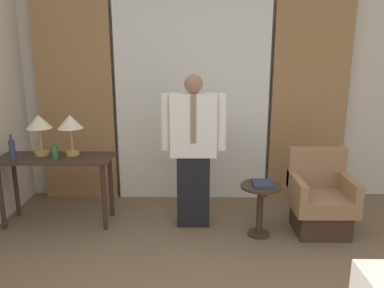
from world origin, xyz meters
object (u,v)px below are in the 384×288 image
at_px(desk, 56,168).
at_px(armchair, 320,202).
at_px(side_table, 260,201).
at_px(bottle_by_lamp, 12,150).
at_px(person, 193,147).
at_px(table_lamp_right, 70,124).
at_px(book, 263,184).
at_px(bottle_near_edge, 55,152).
at_px(table_lamp_left, 39,124).

distance_m(desk, armchair, 2.82).
bearing_deg(side_table, armchair, 9.78).
distance_m(bottle_by_lamp, person, 1.85).
relative_size(bottle_by_lamp, armchair, 0.32).
xyz_separation_m(table_lamp_right, armchair, (2.64, -0.24, -0.77)).
relative_size(table_lamp_right, book, 1.89).
relative_size(desk, bottle_near_edge, 6.62).
distance_m(table_lamp_right, bottle_by_lamp, 0.63).
bearing_deg(table_lamp_left, armchair, -4.66).
height_order(table_lamp_left, bottle_by_lamp, table_lamp_left).
height_order(table_lamp_right, armchair, table_lamp_right).
bearing_deg(table_lamp_right, bottle_by_lamp, -157.55).
bearing_deg(desk, table_lamp_left, 156.32).
relative_size(side_table, book, 2.34).
bearing_deg(side_table, person, 160.31).
distance_m(table_lamp_right, side_table, 2.15).
distance_m(desk, bottle_by_lamp, 0.47).
height_order(bottle_by_lamp, side_table, bottle_by_lamp).
xyz_separation_m(table_lamp_left, bottle_near_edge, (0.20, -0.15, -0.26)).
relative_size(table_lamp_right, side_table, 0.81).
height_order(desk, table_lamp_right, table_lamp_right).
distance_m(table_lamp_right, armchair, 2.76).
relative_size(table_lamp_left, armchair, 0.51).
distance_m(desk, table_lamp_left, 0.50).
relative_size(table_lamp_right, bottle_by_lamp, 1.60).
xyz_separation_m(bottle_near_edge, bottle_by_lamp, (-0.40, -0.07, 0.04)).
distance_m(side_table, book, 0.19).
distance_m(table_lamp_left, person, 1.66).
relative_size(desk, book, 5.18).
bearing_deg(bottle_by_lamp, armchair, -0.35).
relative_size(person, side_table, 2.98).
bearing_deg(side_table, book, 7.48).
height_order(bottle_near_edge, person, person).
relative_size(table_lamp_left, bottle_by_lamp, 1.60).
bearing_deg(table_lamp_left, bottle_near_edge, -37.02).
relative_size(bottle_near_edge, armchair, 0.21).
bearing_deg(desk, book, -7.28).
distance_m(person, side_table, 0.88).
bearing_deg(table_lamp_right, person, -4.82).
bearing_deg(book, side_table, -172.52).
height_order(bottle_near_edge, bottle_by_lamp, bottle_by_lamp).
bearing_deg(table_lamp_left, desk, -23.68).
distance_m(desk, side_table, 2.19).
distance_m(bottle_by_lamp, armchair, 3.22).
xyz_separation_m(person, side_table, (0.68, -0.24, -0.50)).
xyz_separation_m(person, book, (0.70, -0.24, -0.31)).
bearing_deg(person, bottle_near_edge, -178.47).
distance_m(table_lamp_left, bottle_near_edge, 0.36).
relative_size(armchair, side_table, 1.57).
relative_size(bottle_near_edge, book, 0.78).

